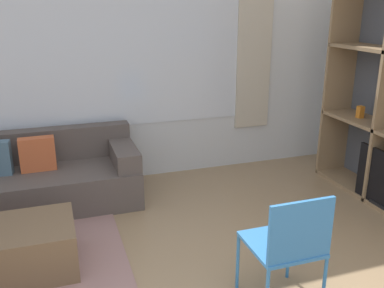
% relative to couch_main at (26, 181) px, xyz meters
% --- Properties ---
extents(wall_back, '(6.56, 0.11, 2.70)m').
position_rel_couch_main_xyz_m(wall_back, '(1.04, 0.46, 1.08)').
color(wall_back, silver).
rests_on(wall_back, ground_plane).
extents(couch_main, '(2.20, 0.84, 0.72)m').
position_rel_couch_main_xyz_m(couch_main, '(0.00, 0.00, 0.00)').
color(couch_main, '#564C47').
rests_on(couch_main, ground_plane).
extents(ottoman, '(0.72, 0.62, 0.39)m').
position_rel_couch_main_xyz_m(ottoman, '(0.03, -1.17, -0.08)').
color(ottoman, brown).
rests_on(ottoman, ground_plane).
extents(folding_chair, '(0.44, 0.46, 0.86)m').
position_rel_couch_main_xyz_m(folding_chair, '(1.68, -2.19, 0.24)').
color(folding_chair, '#3375B7').
rests_on(folding_chair, ground_plane).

